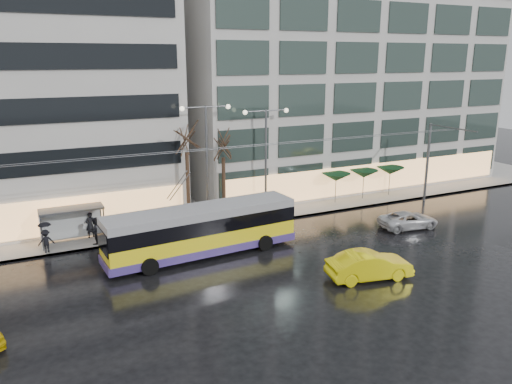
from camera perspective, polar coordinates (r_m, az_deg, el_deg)
ground at (r=29.31m, az=-1.71°, el=-10.28°), size 140.00×140.00×0.00m
sidewalk at (r=42.17m, az=-6.96°, el=-2.23°), size 80.00×10.00×0.15m
kerb at (r=37.74m, az=-4.52°, el=-4.26°), size 80.00×0.10×0.15m
building_right at (r=52.43m, az=9.17°, el=15.03°), size 32.00×14.00×25.00m
trolleybus at (r=32.74m, az=-6.19°, el=-4.56°), size 12.87×5.20×5.90m
catenary at (r=35.22m, az=-5.52°, el=1.39°), size 42.24×5.12×7.00m
bus_shelter at (r=36.57m, az=-20.91°, el=-2.77°), size 4.20×1.60×2.51m
street_lamp_near at (r=37.83m, az=-5.67°, el=5.03°), size 3.96×0.36×9.03m
street_lamp_far at (r=39.83m, az=1.14°, el=5.21°), size 3.96×0.36×8.53m
tree_a at (r=37.37m, az=-7.99°, el=6.54°), size 3.20×3.20×8.40m
tree_b at (r=38.66m, az=-3.79°, el=5.90°), size 3.20×3.20×7.70m
parasol_a at (r=44.18m, az=9.14°, el=1.68°), size 2.50×2.50×2.65m
parasol_b at (r=45.92m, az=12.23°, el=2.04°), size 2.50×2.50×2.65m
parasol_c at (r=47.79m, az=15.08°, el=2.37°), size 2.50×2.50×2.65m
taxi_b at (r=30.17m, az=12.82°, el=-8.19°), size 5.25×2.63×1.65m
sedan_silver at (r=39.66m, az=17.01°, el=-3.07°), size 4.82×2.70×1.27m
pedestrian_a at (r=37.23m, az=-18.49°, el=-2.87°), size 1.22×1.23×2.19m
pedestrian_b at (r=35.99m, az=-17.91°, el=-4.24°), size 1.16×1.12×1.89m
pedestrian_c at (r=35.50m, az=-22.92°, el=-4.69°), size 1.05×0.86×2.11m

